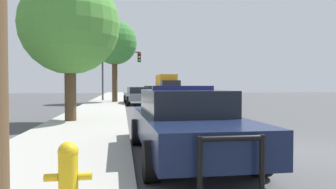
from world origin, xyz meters
The scene contains 10 objects.
ground_plane centered at (0.00, 0.00, 0.00)m, with size 110.00×110.00×0.00m, color #474749.
sidewalk_left centered at (-5.10, 0.00, 0.07)m, with size 3.00×110.00×0.13m.
police_car centered at (-2.50, -0.19, 0.74)m, with size 2.12×5.31×1.48m.
fire_hydrant centered at (-4.37, -3.24, 0.53)m, with size 0.50×0.22×0.76m.
traffic_light centered at (-4.07, 23.03, 3.33)m, with size 3.51×0.35×4.50m.
car_background_distant centered at (0.13, 40.97, 0.74)m, with size 2.07×4.65×1.37m.
car_background_midblock centered at (-2.55, 18.08, 0.72)m, with size 2.27×4.51×1.34m.
box_truck centered at (2.37, 38.19, 1.57)m, with size 2.65×7.79×2.94m.
tree_sidewalk_near centered at (-5.76, 6.06, 3.78)m, with size 3.78×3.78×5.56m.
tree_sidewalk_mid centered at (-4.39, 20.14, 4.91)m, with size 3.61×3.61×6.63m.
Camera 1 is at (-3.79, -6.87, 1.50)m, focal length 35.00 mm.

